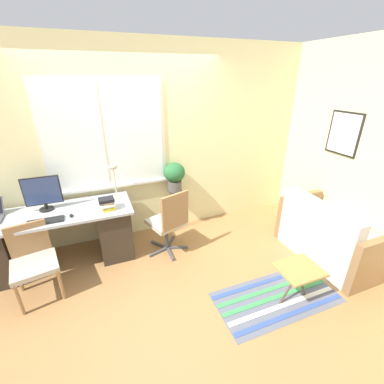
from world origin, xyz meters
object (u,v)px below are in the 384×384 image
plant_stand (175,196)px  desk_chair_wooden (33,260)px  couch_loveseat (328,237)px  keyboard (45,221)px  desk_lamp (114,173)px  office_chair_swivel (169,221)px  folding_stool (299,271)px  monitor (43,193)px  potted_plant (174,175)px  book_stack (107,204)px  mouse (71,215)px

plant_stand → desk_chair_wooden: bearing=-158.8°
couch_loveseat → plant_stand: 2.19m
keyboard → desk_chair_wooden: 0.43m
desk_chair_wooden → desk_lamp: bearing=21.0°
office_chair_swivel → folding_stool: size_ratio=2.12×
monitor → desk_chair_wooden: size_ratio=0.53×
potted_plant → folding_stool: 2.06m
book_stack → plant_stand: bearing=21.5°
monitor → potted_plant: (1.70, 0.13, -0.04)m
book_stack → desk_lamp: bearing=64.2°
monitor → office_chair_swivel: monitor is taller
monitor → potted_plant: bearing=4.3°
book_stack → couch_loveseat: size_ratio=0.15×
desk_lamp → desk_chair_wooden: 1.33m
desk_lamp → office_chair_swivel: desk_lamp is taller
couch_loveseat → folding_stool: size_ratio=2.96×
keyboard → folding_stool: bearing=-29.8°
potted_plant → mouse: bearing=-163.0°
couch_loveseat → plant_stand: couch_loveseat is taller
desk_lamp → potted_plant: desk_lamp is taller
desk_lamp → couch_loveseat: 2.94m
desk_lamp → potted_plant: size_ratio=1.14×
desk_chair_wooden → folding_stool: (2.58, -1.13, -0.05)m
desk_chair_wooden → plant_stand: size_ratio=1.20×
potted_plant → desk_lamp: bearing=-173.9°
monitor → office_chair_swivel: bearing=-16.3°
plant_stand → folding_stool: plant_stand is taller
book_stack → desk_chair_wooden: book_stack is taller
folding_stool → desk_chair_wooden: bearing=156.3°
office_chair_swivel → couch_loveseat: 2.11m
couch_loveseat → potted_plant: 2.26m
mouse → folding_stool: 2.61m
potted_plant → folding_stool: size_ratio=0.96×
desk_lamp → potted_plant: (0.85, 0.09, -0.18)m
monitor → book_stack: 0.77m
folding_stool → book_stack: bearing=140.3°
book_stack → office_chair_swivel: bearing=-11.9°
book_stack → desk_chair_wooden: (-0.84, -0.32, -0.37)m
office_chair_swivel → keyboard: bearing=-22.4°
mouse → desk_lamp: bearing=31.2°
mouse → potted_plant: (1.41, 0.43, 0.17)m
office_chair_swivel → potted_plant: potted_plant is taller
keyboard → plant_stand: 1.75m
mouse → office_chair_swivel: (1.15, -0.12, -0.27)m
desk_lamp → desk_chair_wooden: (-0.98, -0.62, -0.66)m
desk_lamp → office_chair_swivel: size_ratio=0.52×
desk_lamp → folding_stool: bearing=-47.6°
mouse → folding_stool: (2.16, -1.41, -0.36)m
keyboard → mouse: bearing=4.6°
keyboard → couch_loveseat: (3.34, -0.95, -0.44)m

